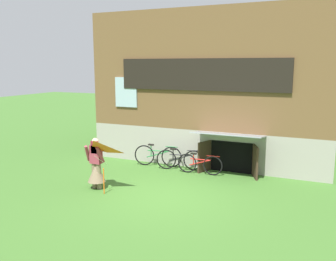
{
  "coord_description": "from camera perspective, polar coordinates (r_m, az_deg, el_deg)",
  "views": [
    {
      "loc": [
        3.97,
        -8.75,
        3.59
      ],
      "look_at": [
        -0.38,
        1.1,
        1.64
      ],
      "focal_mm": 38.73,
      "sensor_mm": 36.0,
      "label": 1
    }
  ],
  "objects": [
    {
      "name": "ground_plane",
      "position": [
        10.25,
        -0.56,
        -10.22
      ],
      "size": [
        60.0,
        60.0,
        0.0
      ],
      "primitive_type": "plane",
      "color": "#3D6B28"
    },
    {
      "name": "log_house",
      "position": [
        14.74,
        8.22,
        6.91
      ],
      "size": [
        8.62,
        5.98,
        5.5
      ],
      "color": "#9E998E",
      "rests_on": "ground_plane"
    },
    {
      "name": "person",
      "position": [
        10.84,
        -11.23,
        -5.74
      ],
      "size": [
        0.6,
        0.52,
        1.52
      ],
      "rotation": [
        0.0,
        0.0,
        0.27
      ],
      "color": "#7F6B51",
      "rests_on": "ground_plane"
    },
    {
      "name": "kite",
      "position": [
        10.08,
        -11.6,
        -3.71
      ],
      "size": [
        0.89,
        0.97,
        1.45
      ],
      "color": "orange",
      "rests_on": "ground_plane"
    },
    {
      "name": "bicycle_red",
      "position": [
        12.15,
        5.02,
        -5.26
      ],
      "size": [
        1.54,
        0.13,
        0.7
      ],
      "rotation": [
        0.0,
        0.0,
        0.05
      ],
      "color": "black",
      "rests_on": "ground_plane"
    },
    {
      "name": "bicycle_black",
      "position": [
        12.61,
        1.85,
        -4.56
      ],
      "size": [
        1.59,
        0.5,
        0.75
      ],
      "rotation": [
        0.0,
        0.0,
        0.28
      ],
      "color": "black",
      "rests_on": "ground_plane"
    },
    {
      "name": "bicycle_green",
      "position": [
        13.02,
        -1.62,
        -3.97
      ],
      "size": [
        1.74,
        0.33,
        0.8
      ],
      "rotation": [
        0.0,
        0.0,
        0.16
      ],
      "color": "black",
      "rests_on": "ground_plane"
    }
  ]
}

